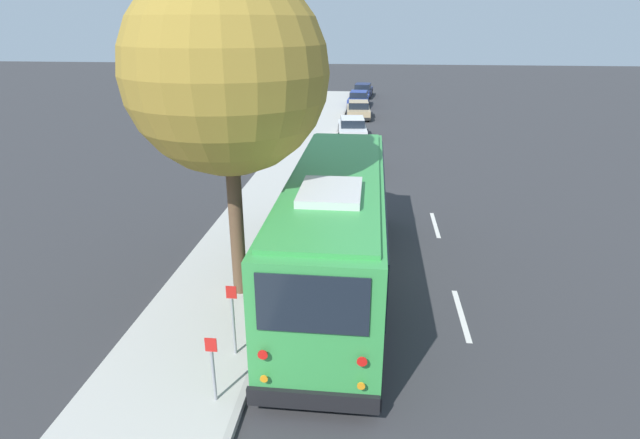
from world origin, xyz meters
TOP-DOWN VIEW (x-y plane):
  - ground_plane at (0.00, 0.00)m, footprint 160.00×160.00m
  - sidewalk_slab at (0.00, 3.62)m, footprint 80.00×3.11m
  - curb_strip at (0.00, 1.99)m, footprint 80.00×0.14m
  - shuttle_bus at (-1.28, 0.57)m, footprint 10.51×2.62m
  - parked_sedan_gray at (10.53, 0.81)m, footprint 4.70×1.90m
  - parked_sedan_white at (18.01, 0.99)m, footprint 4.49×2.04m
  - parked_sedan_tan at (25.17, 0.84)m, footprint 4.20×1.94m
  - parked_sedan_blue at (30.88, 1.00)m, footprint 4.41×1.85m
  - parked_sedan_navy at (37.09, 0.79)m, footprint 4.78×1.97m
  - street_tree at (-2.03, 3.03)m, footprint 4.68×4.68m
  - sign_post_near at (-6.24, 2.46)m, footprint 0.06×0.22m
  - sign_post_far at (-4.82, 2.46)m, footprint 0.06×0.22m
  - lane_stripe_mid at (-2.51, -2.67)m, footprint 2.40×0.14m
  - lane_stripe_ahead at (3.49, -2.67)m, footprint 2.40×0.14m

SIDE VIEW (x-z plane):
  - ground_plane at x=0.00m, z-range 0.00..0.00m
  - lane_stripe_mid at x=-2.51m, z-range 0.00..0.01m
  - lane_stripe_ahead at x=3.49m, z-range 0.00..0.01m
  - sidewalk_slab at x=0.00m, z-range 0.00..0.15m
  - curb_strip at x=0.00m, z-range 0.00..0.15m
  - parked_sedan_gray at x=10.53m, z-range -0.05..1.22m
  - parked_sedan_white at x=18.01m, z-range -0.05..1.23m
  - parked_sedan_tan at x=25.17m, z-range -0.05..1.23m
  - parked_sedan_navy at x=37.09m, z-range -0.05..1.24m
  - parked_sedan_blue at x=30.88m, z-range -0.05..1.27m
  - sign_post_near at x=-6.24m, z-range 0.17..1.54m
  - sign_post_far at x=-4.82m, z-range 0.17..1.81m
  - shuttle_bus at x=-1.28m, z-range 0.13..3.53m
  - street_tree at x=-2.03m, z-range 1.74..10.37m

